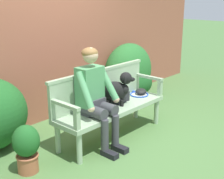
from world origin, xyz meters
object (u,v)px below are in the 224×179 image
Objects in this scene: dog_on_bench at (118,89)px; tennis_racket at (138,94)px; potted_plant at (27,147)px; person_seated at (95,94)px; baseball_glove at (141,91)px; garden_bench at (112,110)px; sports_bag at (119,97)px.

tennis_racket is at bearing 6.68° from dog_on_bench.
potted_plant is at bearing 178.75° from tennis_racket.
dog_on_bench reaches higher than tennis_racket.
person_seated is 6.05× the size of baseball_glove.
person_seated reaches higher than dog_on_bench.
garden_bench is 3.07× the size of tennis_racket.
dog_on_bench is at bearing -4.36° from potted_plant.
baseball_glove is 0.50m from sports_bag.
sports_bag is (0.11, 0.08, -0.17)m from dog_on_bench.
baseball_glove is at bearing 4.39° from dog_on_bench.
sports_bag is at bearing 143.03° from baseball_glove.
dog_on_bench is at bearing -173.32° from tennis_racket.
garden_bench is at bearing -4.44° from potted_plant.
person_seated is 4.75× the size of sports_bag.
garden_bench is 0.32m from dog_on_bench.
tennis_racket is at bearing -2.11° from sports_bag.
potted_plant is at bearing 175.56° from garden_bench.
dog_on_bench is (0.47, 0.01, -0.03)m from person_seated.
tennis_racket is 2.64× the size of baseball_glove.
dog_on_bench reaches higher than potted_plant.
dog_on_bench is (0.11, -0.01, 0.30)m from garden_bench.
potted_plant is (-1.33, 0.10, -0.09)m from garden_bench.
person_seated is 0.62m from sports_bag.
potted_plant is (-0.98, 0.12, -0.41)m from person_seated.
baseball_glove is (1.07, 0.06, -0.22)m from person_seated.
person_seated is at bearing -175.77° from tennis_racket.
baseball_glove reaches higher than tennis_racket.
dog_on_bench is 0.82× the size of tennis_racket.
baseball_glove reaches higher than garden_bench.
garden_bench is 0.73m from baseball_glove.
potted_plant is at bearing 173.01° from person_seated.
potted_plant is (-1.56, 0.03, -0.21)m from sports_bag.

